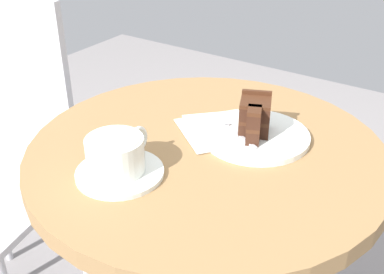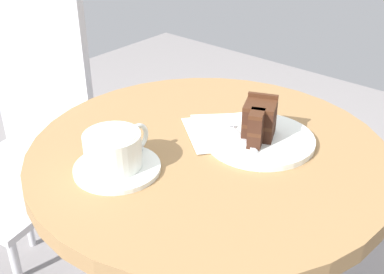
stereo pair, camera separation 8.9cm
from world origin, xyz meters
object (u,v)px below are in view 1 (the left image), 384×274
at_px(teaspoon, 125,157).
at_px(napkin, 224,130).
at_px(saucer, 120,173).
at_px(cake_slice, 255,117).
at_px(cafe_chair, 4,146).
at_px(coffee_cup, 116,153).
at_px(cake_plate, 256,136).
at_px(fork, 231,129).

distance_m(teaspoon, napkin, 0.23).
xyz_separation_m(saucer, teaspoon, (0.04, 0.02, 0.01)).
bearing_deg(cake_slice, cafe_chair, 97.98).
height_order(saucer, coffee_cup, coffee_cup).
xyz_separation_m(cake_plate, fork, (-0.02, 0.05, 0.01)).
height_order(saucer, cake_slice, cake_slice).
relative_size(cake_plate, cafe_chair, 0.23).
bearing_deg(napkin, coffee_cup, 162.31).
bearing_deg(cafe_chair, coffee_cup, -27.14).
bearing_deg(cake_slice, saucer, 151.34).
height_order(teaspoon, fork, fork).
bearing_deg(napkin, saucer, 163.59).
relative_size(fork, napkin, 0.55).
distance_m(cake_slice, fork, 0.06).
bearing_deg(cake_slice, fork, 110.39).
distance_m(cake_plate, cake_slice, 0.04).
xyz_separation_m(cake_plate, napkin, (-0.01, 0.07, -0.00)).
bearing_deg(cake_slice, cake_plate, -58.21).
distance_m(fork, cafe_chair, 0.71).
bearing_deg(saucer, cake_plate, -29.11).
relative_size(cake_slice, napkin, 0.42).
xyz_separation_m(cake_plate, cafe_chair, (-0.10, 0.71, -0.21)).
bearing_deg(fork, saucer, 95.58).
xyz_separation_m(saucer, cafe_chair, (0.15, 0.57, -0.21)).
xyz_separation_m(teaspoon, fork, (0.20, -0.11, 0.00)).
xyz_separation_m(saucer, coffee_cup, (0.00, 0.01, 0.04)).
bearing_deg(saucer, cafe_chair, 75.54).
bearing_deg(napkin, fork, -115.72).
bearing_deg(cake_slice, teaspoon, 143.81).
height_order(coffee_cup, cake_plate, coffee_cup).
xyz_separation_m(cake_slice, cafe_chair, (-0.10, 0.71, -0.25)).
bearing_deg(napkin, cafe_chair, 98.27).
distance_m(teaspoon, cake_plate, 0.27).
height_order(cake_slice, fork, cake_slice).
relative_size(cake_plate, fork, 1.68).
xyz_separation_m(saucer, cake_slice, (0.25, -0.14, 0.04)).
bearing_deg(cafe_chair, cake_slice, -4.62).
distance_m(cake_plate, cafe_chair, 0.75).
bearing_deg(cake_plate, coffee_cup, 149.83).
height_order(coffee_cup, teaspoon, coffee_cup).
relative_size(saucer, fork, 1.22).
relative_size(fork, cafe_chair, 0.14).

